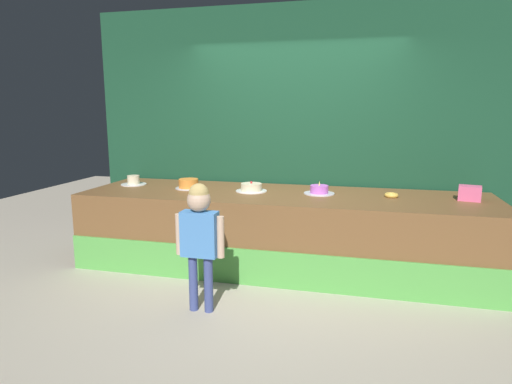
# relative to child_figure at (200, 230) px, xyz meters

# --- Properties ---
(ground_plane) EXTENTS (12.00, 12.00, 0.00)m
(ground_plane) POSITION_rel_child_figure_xyz_m (0.47, 0.65, -0.72)
(ground_plane) COLOR #BCB29E
(stage_platform) EXTENTS (4.37, 1.25, 0.81)m
(stage_platform) POSITION_rel_child_figure_xyz_m (0.47, 1.25, -0.31)
(stage_platform) COLOR brown
(stage_platform) RESTS_ON ground_plane
(curtain_backdrop) EXTENTS (5.06, 0.08, 2.92)m
(curtain_backdrop) POSITION_rel_child_figure_xyz_m (0.47, 1.97, 0.74)
(curtain_backdrop) COLOR #19472D
(curtain_backdrop) RESTS_ON ground_plane
(child_figure) EXTENTS (0.43, 0.20, 1.11)m
(child_figure) POSITION_rel_child_figure_xyz_m (0.00, 0.00, 0.00)
(child_figure) COLOR #3F4C8C
(child_figure) RESTS_ON ground_plane
(pink_box) EXTENTS (0.23, 0.19, 0.15)m
(pink_box) POSITION_rel_child_figure_xyz_m (2.33, 1.36, 0.17)
(pink_box) COLOR pink
(pink_box) RESTS_ON stage_platform
(donut) EXTENTS (0.14, 0.14, 0.04)m
(donut) POSITION_rel_child_figure_xyz_m (1.59, 1.34, 0.12)
(donut) COLOR #F2BF4C
(donut) RESTS_ON stage_platform
(cake_far_left) EXTENTS (0.30, 0.30, 0.11)m
(cake_far_left) POSITION_rel_child_figure_xyz_m (-1.38, 1.38, 0.14)
(cake_far_left) COLOR white
(cake_far_left) RESTS_ON stage_platform
(cake_center_left) EXTENTS (0.30, 0.30, 0.11)m
(cake_center_left) POSITION_rel_child_figure_xyz_m (-0.64, 1.30, 0.15)
(cake_center_left) COLOR silver
(cake_center_left) RESTS_ON stage_platform
(cake_center_right) EXTENTS (0.34, 0.34, 0.11)m
(cake_center_right) POSITION_rel_child_figure_xyz_m (0.10, 1.30, 0.14)
(cake_center_right) COLOR white
(cake_center_right) RESTS_ON stage_platform
(cake_far_right) EXTENTS (0.33, 0.33, 0.14)m
(cake_far_right) POSITION_rel_child_figure_xyz_m (0.85, 1.34, 0.14)
(cake_far_right) COLOR silver
(cake_far_right) RESTS_ON stage_platform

